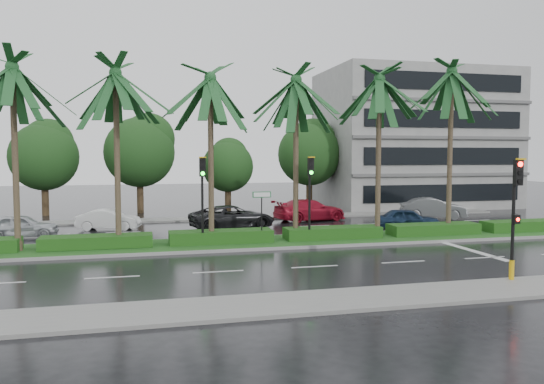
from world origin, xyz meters
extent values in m
plane|color=black|center=(0.00, 0.00, 0.00)|extent=(120.00, 120.00, 0.00)
cube|color=slate|center=(0.00, -10.20, 0.06)|extent=(40.00, 2.40, 0.12)
cube|color=slate|center=(0.00, 12.00, 0.06)|extent=(40.00, 2.00, 0.12)
cube|color=gray|center=(0.00, 1.00, 0.07)|extent=(36.00, 4.00, 0.14)
cube|color=#1F4F1A|center=(0.00, 1.00, 0.14)|extent=(35.60, 3.70, 0.02)
cube|color=#154714|center=(-9.00, 1.00, 0.45)|extent=(5.20, 1.40, 0.60)
cube|color=#154714|center=(-3.00, 1.00, 0.45)|extent=(5.20, 1.40, 0.60)
cube|color=#154714|center=(3.00, 1.00, 0.45)|extent=(5.20, 1.40, 0.60)
cube|color=#154714|center=(9.00, 1.00, 0.45)|extent=(5.20, 1.40, 0.60)
cube|color=#154714|center=(15.00, 1.00, 0.45)|extent=(5.20, 1.40, 0.60)
cube|color=silver|center=(-12.00, 7.00, 0.01)|extent=(2.00, 0.12, 0.01)
cube|color=silver|center=(-8.00, -5.00, 0.01)|extent=(2.00, 0.12, 0.01)
cube|color=silver|center=(-8.00, 7.00, 0.01)|extent=(2.00, 0.12, 0.01)
cube|color=silver|center=(-4.00, -5.00, 0.01)|extent=(2.00, 0.12, 0.01)
cube|color=silver|center=(-4.00, 7.00, 0.01)|extent=(2.00, 0.12, 0.01)
cube|color=silver|center=(0.00, -5.00, 0.01)|extent=(2.00, 0.12, 0.01)
cube|color=silver|center=(0.00, 7.00, 0.01)|extent=(2.00, 0.12, 0.01)
cube|color=silver|center=(4.00, -5.00, 0.01)|extent=(2.00, 0.12, 0.01)
cube|color=silver|center=(4.00, 7.00, 0.01)|extent=(2.00, 0.12, 0.01)
cube|color=silver|center=(8.00, -5.00, 0.01)|extent=(2.00, 0.12, 0.01)
cube|color=silver|center=(8.00, 7.00, 0.01)|extent=(2.00, 0.12, 0.01)
cube|color=silver|center=(12.00, 7.00, 0.01)|extent=(2.00, 0.12, 0.01)
cube|color=silver|center=(16.00, 7.00, 0.01)|extent=(2.00, 0.12, 0.01)
cube|color=silver|center=(8.50, -3.00, 0.01)|extent=(0.40, 6.00, 0.01)
cylinder|color=#403125|center=(-12.50, 1.00, 4.37)|extent=(0.28, 0.28, 8.44)
cylinder|color=#403125|center=(-12.50, 1.00, 0.37)|extent=(0.40, 0.40, 0.44)
cylinder|color=#403125|center=(-8.00, 1.10, 4.33)|extent=(0.28, 0.28, 8.35)
cylinder|color=#403125|center=(-8.00, 1.10, 0.37)|extent=(0.40, 0.40, 0.44)
cylinder|color=#403125|center=(-3.50, 0.90, 4.28)|extent=(0.28, 0.28, 8.25)
cylinder|color=#403125|center=(-3.50, 0.90, 0.37)|extent=(0.40, 0.40, 0.44)
cylinder|color=#403125|center=(1.00, 1.20, 4.32)|extent=(0.28, 0.28, 8.34)
cylinder|color=#403125|center=(1.00, 1.20, 0.37)|extent=(0.40, 0.40, 0.44)
cylinder|color=#403125|center=(5.50, 0.80, 4.40)|extent=(0.28, 0.28, 8.51)
cylinder|color=#403125|center=(5.50, 0.80, 0.37)|extent=(0.40, 0.40, 0.44)
cylinder|color=#403125|center=(10.00, 1.10, 4.71)|extent=(0.28, 0.28, 9.12)
cylinder|color=#403125|center=(10.00, 1.10, 0.37)|extent=(0.40, 0.40, 0.44)
cylinder|color=black|center=(6.00, -9.30, 1.82)|extent=(0.12, 0.12, 3.40)
cube|color=black|center=(6.00, -9.48, 3.97)|extent=(0.30, 0.18, 0.90)
cube|color=gold|center=(6.00, -9.60, 4.45)|extent=(0.34, 0.12, 0.06)
cylinder|color=#FF0C05|center=(6.00, -9.58, 4.27)|extent=(0.18, 0.04, 0.18)
cylinder|color=black|center=(6.00, -9.58, 3.97)|extent=(0.18, 0.04, 0.18)
cylinder|color=black|center=(6.00, -9.58, 3.67)|extent=(0.18, 0.04, 0.18)
cylinder|color=gold|center=(6.00, -9.30, 0.47)|extent=(0.18, 0.18, 0.70)
cube|color=black|center=(6.00, -9.46, 2.32)|extent=(0.22, 0.16, 0.32)
cylinder|color=#FF0C05|center=(6.00, -9.55, 2.32)|extent=(0.12, 0.03, 0.12)
cylinder|color=black|center=(-4.00, 0.40, 1.85)|extent=(0.12, 0.12, 3.40)
cube|color=black|center=(-4.00, 0.22, 4.00)|extent=(0.30, 0.18, 0.90)
cube|color=gold|center=(-4.00, 0.10, 4.48)|extent=(0.34, 0.12, 0.06)
cylinder|color=black|center=(-4.00, 0.12, 4.30)|extent=(0.18, 0.04, 0.18)
cylinder|color=black|center=(-4.00, 0.12, 4.00)|extent=(0.18, 0.04, 0.18)
cylinder|color=#0CE519|center=(-4.00, 0.12, 3.70)|extent=(0.18, 0.04, 0.18)
cylinder|color=black|center=(1.50, 0.40, 1.85)|extent=(0.12, 0.12, 3.40)
cube|color=black|center=(1.50, 0.22, 4.00)|extent=(0.30, 0.18, 0.90)
cube|color=gold|center=(1.50, 0.10, 4.48)|extent=(0.34, 0.12, 0.06)
cylinder|color=black|center=(1.50, 0.12, 4.30)|extent=(0.18, 0.04, 0.18)
cylinder|color=black|center=(1.50, 0.12, 4.00)|extent=(0.18, 0.04, 0.18)
cylinder|color=#0CE519|center=(1.50, 0.12, 3.70)|extent=(0.18, 0.04, 0.18)
cylinder|color=black|center=(-1.00, 0.50, 1.45)|extent=(0.06, 0.06, 2.60)
cube|color=#0C5926|center=(-1.00, 0.47, 2.60)|extent=(0.95, 0.04, 0.30)
cube|color=white|center=(-1.00, 0.45, 2.60)|extent=(0.85, 0.01, 0.22)
cylinder|color=#3D2A1C|center=(-14.00, 17.50, 1.24)|extent=(0.52, 0.52, 2.47)
sphere|color=#1B3C16|center=(-14.00, 17.50, 4.45)|extent=(5.09, 5.09, 5.09)
sphere|color=#1B3C16|center=(-14.00, 17.80, 5.44)|extent=(3.82, 3.82, 3.82)
cylinder|color=#3D2A1C|center=(-7.00, 17.50, 1.33)|extent=(0.52, 0.52, 2.67)
sphere|color=#1B3C16|center=(-7.00, 17.50, 4.80)|extent=(5.49, 5.49, 5.49)
sphere|color=#1B3C16|center=(-7.00, 17.80, 5.87)|extent=(4.12, 4.12, 4.12)
cylinder|color=#3D2A1C|center=(0.00, 17.50, 1.01)|extent=(0.52, 0.52, 2.03)
sphere|color=#1B3C16|center=(0.00, 17.50, 3.65)|extent=(4.17, 4.17, 4.17)
sphere|color=#1B3C16|center=(0.00, 17.80, 4.46)|extent=(3.13, 3.13, 3.13)
cylinder|color=#3D2A1C|center=(7.00, 17.50, 1.30)|extent=(0.52, 0.52, 2.60)
sphere|color=#1B3C16|center=(7.00, 17.50, 4.67)|extent=(5.34, 5.34, 5.34)
sphere|color=#1B3C16|center=(7.00, 17.80, 5.71)|extent=(4.01, 4.01, 4.01)
cylinder|color=#3D2A1C|center=(14.00, 17.50, 1.35)|extent=(0.52, 0.52, 2.69)
sphere|color=#1B3C16|center=(14.00, 17.50, 4.85)|extent=(5.54, 5.54, 5.54)
sphere|color=#1B3C16|center=(14.00, 17.80, 5.93)|extent=(4.16, 4.16, 4.16)
cube|color=gray|center=(17.00, 18.00, 6.00)|extent=(16.00, 10.00, 12.00)
imported|color=silver|center=(-13.39, 6.07, 0.66)|extent=(1.61, 3.90, 1.32)
imported|color=silver|center=(-8.89, 8.32, 0.62)|extent=(2.01, 3.96, 1.24)
imported|color=black|center=(-1.42, 6.83, 0.74)|extent=(3.46, 5.69, 1.48)
imported|color=maroon|center=(4.50, 9.62, 0.75)|extent=(3.13, 5.51, 1.51)
imported|color=#192D4C|center=(9.00, 4.00, 0.66)|extent=(2.44, 4.11, 1.31)
imported|color=#57595C|center=(13.50, 8.62, 0.75)|extent=(2.96, 4.85, 1.51)
camera|label=1|loc=(-6.86, -25.48, 4.59)|focal=35.00mm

